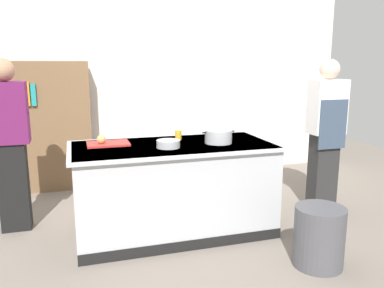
{
  "coord_description": "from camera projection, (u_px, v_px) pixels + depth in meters",
  "views": [
    {
      "loc": [
        -0.91,
        -3.61,
        1.68
      ],
      "look_at": [
        0.25,
        0.2,
        0.85
      ],
      "focal_mm": 36.63,
      "sensor_mm": 36.0,
      "label": 1
    }
  ],
  "objects": [
    {
      "name": "ground_plane",
      "position": [
        174.0,
        231.0,
        3.98
      ],
      "size": [
        10.0,
        10.0,
        0.0
      ],
      "primitive_type": "plane",
      "color": "slate"
    },
    {
      "name": "counter_island",
      "position": [
        174.0,
        187.0,
        3.88
      ],
      "size": [
        1.98,
        0.98,
        0.9
      ],
      "color": "#B7BABF",
      "rests_on": "ground_plane"
    },
    {
      "name": "mixing_bowl",
      "position": [
        168.0,
        144.0,
        3.65
      ],
      "size": [
        0.22,
        0.22,
        0.07
      ],
      "primitive_type": "cylinder",
      "color": "#B7BABF",
      "rests_on": "counter_island"
    },
    {
      "name": "person_guest",
      "position": [
        10.0,
        142.0,
        3.86
      ],
      "size": [
        0.38,
        0.24,
        1.72
      ],
      "rotation": [
        0.0,
        0.0,
        -1.36
      ],
      "color": "black",
      "rests_on": "ground_plane"
    },
    {
      "name": "cutting_board",
      "position": [
        108.0,
        144.0,
        3.78
      ],
      "size": [
        0.4,
        0.28,
        0.02
      ],
      "primitive_type": "cube",
      "color": "red",
      "rests_on": "counter_island"
    },
    {
      "name": "bookshelf",
      "position": [
        48.0,
        127.0,
        5.14
      ],
      "size": [
        1.1,
        0.31,
        1.7
      ],
      "color": "brown",
      "rests_on": "ground_plane"
    },
    {
      "name": "onion",
      "position": [
        101.0,
        139.0,
        3.73
      ],
      "size": [
        0.09,
        0.09,
        0.09
      ],
      "primitive_type": "sphere",
      "color": "tan",
      "rests_on": "cutting_board"
    },
    {
      "name": "person_chef",
      "position": [
        326.0,
        132.0,
        4.38
      ],
      "size": [
        0.38,
        0.25,
        1.72
      ],
      "rotation": [
        0.0,
        0.0,
        1.48
      ],
      "color": "#292929",
      "rests_on": "ground_plane"
    },
    {
      "name": "back_wall",
      "position": [
        137.0,
        75.0,
        5.64
      ],
      "size": [
        6.4,
        0.12,
        3.0
      ],
      "primitive_type": "cube",
      "color": "silver",
      "rests_on": "ground_plane"
    },
    {
      "name": "juice_cup",
      "position": [
        178.0,
        135.0,
        4.01
      ],
      "size": [
        0.07,
        0.07,
        0.1
      ],
      "primitive_type": "cylinder",
      "color": "yellow",
      "rests_on": "counter_island"
    },
    {
      "name": "trash_bin",
      "position": [
        319.0,
        237.0,
        3.26
      ],
      "size": [
        0.42,
        0.42,
        0.51
      ],
      "primitive_type": "cylinder",
      "color": "#4C4C51",
      "rests_on": "ground_plane"
    },
    {
      "name": "stock_pot",
      "position": [
        218.0,
        136.0,
        3.85
      ],
      "size": [
        0.33,
        0.27,
        0.13
      ],
      "color": "#B7BABF",
      "rests_on": "counter_island"
    }
  ]
}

